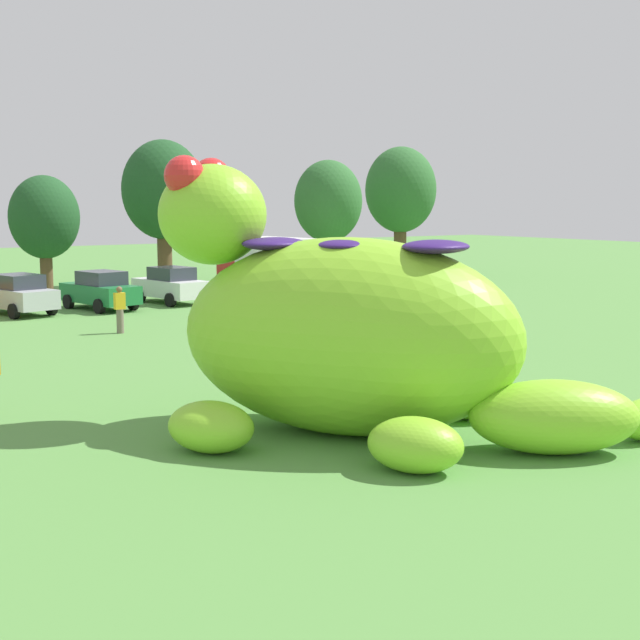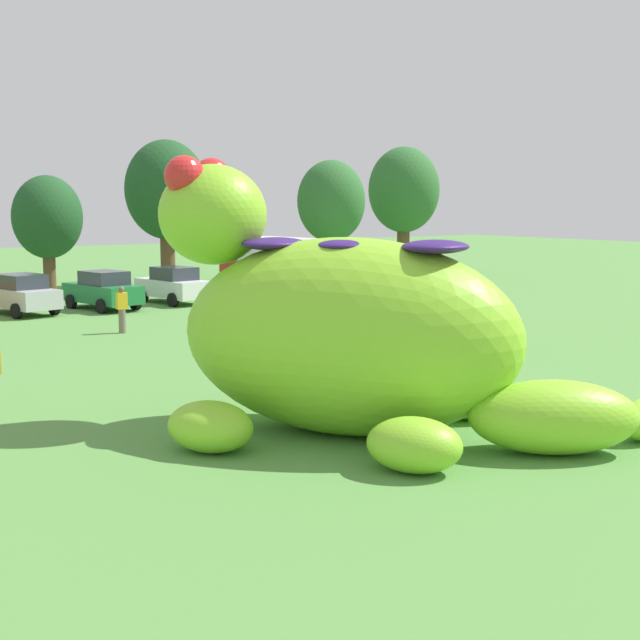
{
  "view_description": "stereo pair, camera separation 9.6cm",
  "coord_description": "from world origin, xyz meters",
  "px_view_note": "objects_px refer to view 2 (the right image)",
  "views": [
    {
      "loc": [
        -11.42,
        -14.03,
        4.71
      ],
      "look_at": [
        -1.12,
        1.06,
        2.24
      ],
      "focal_mm": 48.77,
      "sensor_mm": 36.0,
      "label": 1
    },
    {
      "loc": [
        -11.35,
        -14.09,
        4.71
      ],
      "look_at": [
        -1.12,
        1.06,
        2.24
      ],
      "focal_mm": 48.77,
      "sensor_mm": 36.0,
      "label": 2
    }
  ],
  "objects_px": {
    "giant_inflatable_creature": "(348,333)",
    "car_green": "(103,290)",
    "spectator_mid_field": "(122,310)",
    "car_white": "(173,285)",
    "car_silver": "(20,294)",
    "box_truck": "(272,264)"
  },
  "relations": [
    {
      "from": "car_white",
      "to": "box_truck",
      "type": "relative_size",
      "value": 0.66
    },
    {
      "from": "car_silver",
      "to": "spectator_mid_field",
      "type": "height_order",
      "value": "car_silver"
    },
    {
      "from": "car_green",
      "to": "box_truck",
      "type": "bearing_deg",
      "value": 7.0
    },
    {
      "from": "car_green",
      "to": "car_white",
      "type": "xyz_separation_m",
      "value": [
        3.6,
        0.5,
        0.0
      ]
    },
    {
      "from": "car_white",
      "to": "giant_inflatable_creature",
      "type": "bearing_deg",
      "value": -106.16
    },
    {
      "from": "giant_inflatable_creature",
      "to": "spectator_mid_field",
      "type": "relative_size",
      "value": 5.65
    },
    {
      "from": "spectator_mid_field",
      "to": "giant_inflatable_creature",
      "type": "bearing_deg",
      "value": -94.65
    },
    {
      "from": "giant_inflatable_creature",
      "to": "car_white",
      "type": "bearing_deg",
      "value": 73.84
    },
    {
      "from": "car_green",
      "to": "car_white",
      "type": "relative_size",
      "value": 1.01
    },
    {
      "from": "giant_inflatable_creature",
      "to": "car_green",
      "type": "distance_m",
      "value": 23.29
    },
    {
      "from": "car_silver",
      "to": "car_green",
      "type": "bearing_deg",
      "value": -5.18
    },
    {
      "from": "car_green",
      "to": "car_white",
      "type": "bearing_deg",
      "value": 7.88
    },
    {
      "from": "giant_inflatable_creature",
      "to": "car_green",
      "type": "relative_size",
      "value": 2.22
    },
    {
      "from": "car_green",
      "to": "spectator_mid_field",
      "type": "relative_size",
      "value": 2.55
    },
    {
      "from": "car_white",
      "to": "spectator_mid_field",
      "type": "height_order",
      "value": "car_white"
    },
    {
      "from": "spectator_mid_field",
      "to": "car_silver",
      "type": "bearing_deg",
      "value": 101.89
    },
    {
      "from": "box_truck",
      "to": "giant_inflatable_creature",
      "type": "bearing_deg",
      "value": -117.57
    },
    {
      "from": "car_white",
      "to": "car_silver",
      "type": "bearing_deg",
      "value": -178.56
    },
    {
      "from": "car_silver",
      "to": "car_white",
      "type": "xyz_separation_m",
      "value": [
        7.12,
        0.18,
        0.0
      ]
    },
    {
      "from": "spectator_mid_field",
      "to": "box_truck",
      "type": "bearing_deg",
      "value": 36.43
    },
    {
      "from": "box_truck",
      "to": "car_green",
      "type": "bearing_deg",
      "value": -173.0
    },
    {
      "from": "car_silver",
      "to": "car_green",
      "type": "height_order",
      "value": "same"
    }
  ]
}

